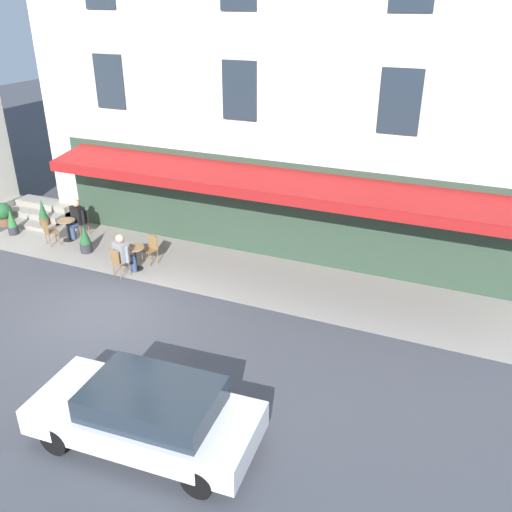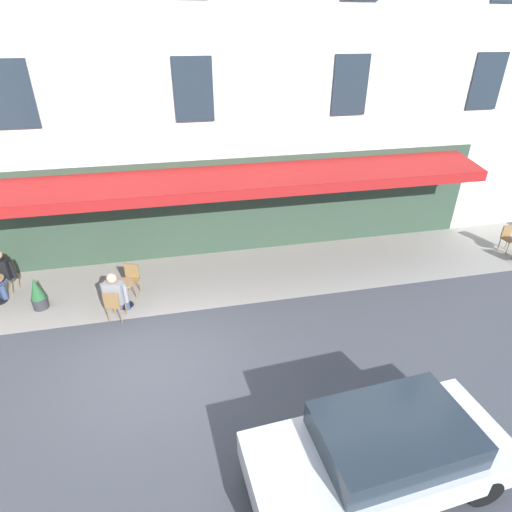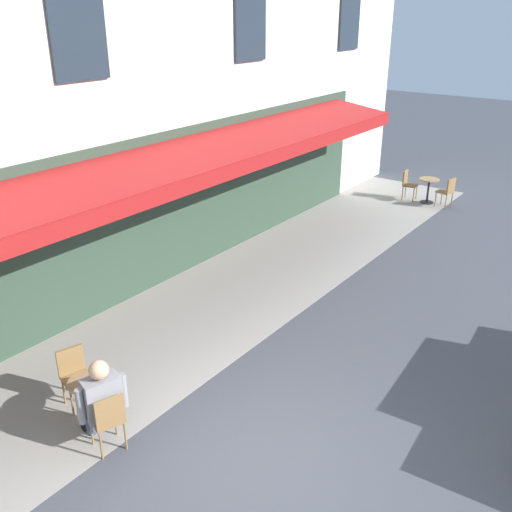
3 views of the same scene
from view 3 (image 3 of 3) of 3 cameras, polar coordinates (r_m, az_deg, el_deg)
ground_plane at (r=7.93m, az=0.68°, el=-20.27°), size 70.00×70.00×0.00m
sidewalk_cafe_terrace at (r=11.73m, az=-3.47°, el=-4.33°), size 20.50×3.20×0.01m
cafe_table_near_entrance at (r=18.13m, az=16.82°, el=6.59°), size 0.60×0.60×0.75m
cafe_chair_wicker_kerbside at (r=17.82m, az=18.56°, el=6.27°), size 0.47×0.47×0.91m
cafe_chair_wicker_near_door at (r=18.26m, az=14.91°, el=7.10°), size 0.45×0.45×0.91m
cafe_table_streetside at (r=8.55m, az=-16.10°, el=-13.29°), size 0.60×0.60×0.75m
cafe_chair_wicker_facing_street at (r=8.03m, az=-14.51°, el=-15.31°), size 0.50×0.50×0.91m
cafe_chair_wicker_by_window at (r=9.01m, az=-17.67°, el=-10.94°), size 0.50×0.50×0.91m
seated_companion_in_grey at (r=8.10m, az=-15.22°, el=-13.56°), size 0.66×0.64×1.34m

